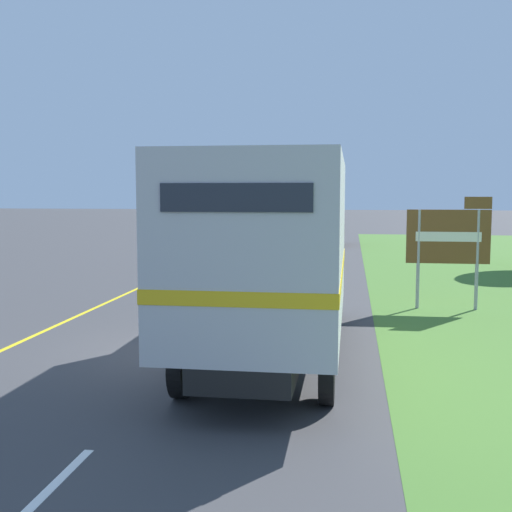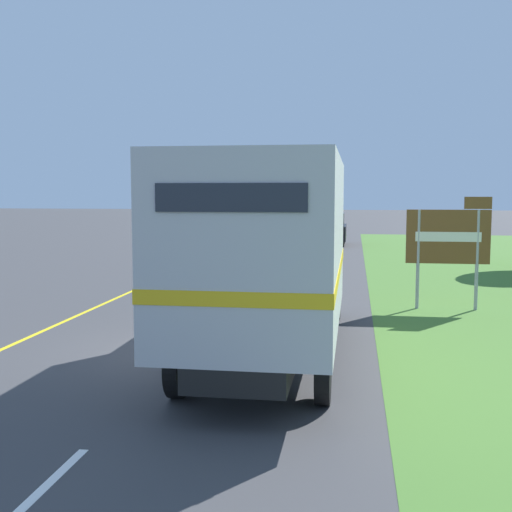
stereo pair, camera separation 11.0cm
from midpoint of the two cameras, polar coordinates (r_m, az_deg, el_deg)
ground_plane at (r=12.89m, az=-5.82°, el=-8.37°), size 200.00×200.00×0.00m
edge_line_yellow at (r=22.78m, az=-8.91°, el=-2.23°), size 0.12×52.98×0.01m
centre_dash_nearest at (r=7.34m, az=-18.93°, el=-19.83°), size 0.12×2.60×0.01m
centre_dash_near at (r=13.21m, az=-5.44°, el=-8.00°), size 0.12×2.60×0.01m
centre_dash_mid_a at (r=19.55m, az=-0.71°, el=-3.48°), size 0.12×2.60×0.01m
centre_dash_mid_b at (r=26.02m, az=1.67°, el=-1.17°), size 0.12×2.60×0.01m
centre_dash_far at (r=32.55m, az=3.10°, el=0.21°), size 0.12×2.60×0.01m
centre_dash_farthest at (r=39.09m, az=4.05°, el=1.13°), size 0.12×2.60×0.01m
horse_trailer_truck at (r=11.92m, az=1.61°, el=0.54°), size 2.59×8.56×3.70m
lead_car_white at (r=26.46m, az=-1.79°, el=1.13°), size 1.80×3.84×2.03m
lead_car_black_ahead at (r=38.02m, az=6.74°, el=2.41°), size 1.80×4.02×1.89m
highway_sign at (r=17.73m, az=16.99°, el=1.46°), size 2.17×0.09×3.00m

